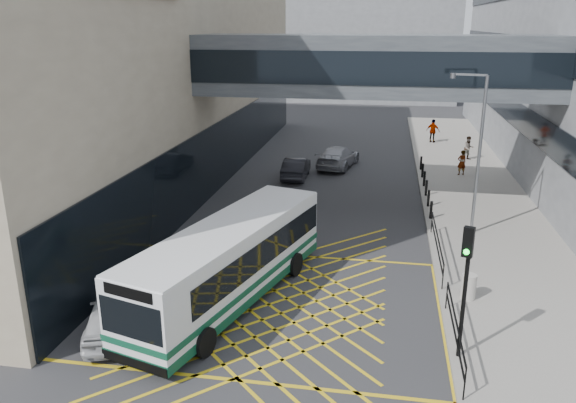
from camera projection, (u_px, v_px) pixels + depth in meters
The scene contains 18 objects.
ground at pixel (269, 305), 19.98m from camera, with size 120.00×120.00×0.00m, color #333335.
building_whsmith at pixel (41, 49), 35.50m from camera, with size 24.17×42.00×16.00m.
building_far at pixel (346, 27), 73.85m from camera, with size 28.00×16.00×18.00m, color gray.
skybridge at pixel (373, 65), 28.46m from camera, with size 20.00×4.10×3.00m.
pavement at pixel (473, 194), 32.55m from camera, with size 6.00×54.00×0.16m, color gray.
box_junction at pixel (269, 304), 19.98m from camera, with size 12.00×9.00×0.01m.
bus at pixel (231, 260), 19.89m from camera, with size 5.13×10.54×2.89m.
car_white at pixel (114, 314), 17.97m from camera, with size 1.74×4.26×1.36m, color #BCBDBE.
car_dark at pixel (296, 168), 36.10m from camera, with size 1.66×4.25×1.33m, color black.
car_silver at pixel (338, 156), 38.73m from camera, with size 2.10×4.98×1.55m, color #93949B.
traffic_light at pixel (466, 274), 15.73m from camera, with size 0.33×0.49×4.14m.
street_lamp at pixel (476, 145), 25.17m from camera, with size 1.65×0.62×7.30m.
litter_bin at pixel (469, 287), 19.96m from camera, with size 0.53×0.53×0.92m, color #ADA89E.
kerb_railings at pixel (444, 274), 20.37m from camera, with size 0.05×12.54×1.00m.
bollards at pixel (425, 183), 32.84m from camera, with size 0.14×10.14×0.90m.
pedestrian_a at pixel (462, 163), 36.14m from camera, with size 0.64×0.46×1.61m, color gray.
pedestrian_b at pixel (469, 148), 40.11m from camera, with size 0.82×0.48×1.68m, color gray.
pedestrian_c at pixel (433, 131), 45.90m from camera, with size 1.12×0.54×1.89m, color gray.
Camera 1 is at (3.77, -17.52, 9.59)m, focal length 35.00 mm.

